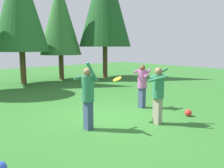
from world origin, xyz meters
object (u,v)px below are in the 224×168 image
at_px(frisbee, 117,79).
at_px(person_catcher, 142,83).
at_px(tree_right, 60,18).
at_px(ball_blue, 0,168).
at_px(person_bystander, 158,91).
at_px(person_thrower, 88,93).
at_px(tree_center, 19,2).
at_px(ball_red, 188,113).

bearing_deg(frisbee, person_catcher, 18.15).
bearing_deg(tree_right, ball_blue, -124.34).
height_order(person_bystander, tree_right, tree_right).
bearing_deg(tree_right, frisbee, -109.91).
relative_size(ball_blue, tree_right, 0.04).
bearing_deg(person_bystander, person_thrower, 25.95).
bearing_deg(person_bystander, tree_center, -36.18).
bearing_deg(person_bystander, ball_red, -134.58).
bearing_deg(ball_blue, person_thrower, 18.86).
bearing_deg(tree_center, person_bystander, -89.47).
height_order(person_thrower, ball_blue, person_thrower).
xyz_separation_m(person_thrower, ball_red, (3.23, -1.14, -0.91)).
distance_m(ball_blue, ball_red, 5.81).
bearing_deg(frisbee, ball_blue, -166.10).
xyz_separation_m(person_bystander, ball_blue, (-4.41, 0.07, -0.88)).
relative_size(person_thrower, ball_blue, 7.85).
bearing_deg(person_thrower, ball_blue, -162.74).
bearing_deg(ball_red, ball_blue, 177.42).
relative_size(tree_center, tree_right, 1.15).
xyz_separation_m(person_thrower, person_bystander, (1.83, -0.95, -0.03)).
xyz_separation_m(person_catcher, tree_center, (-1.17, 8.56, 3.89)).
xyz_separation_m(person_thrower, tree_right, (4.55, 9.56, 3.18)).
bearing_deg(person_bystander, frisbee, 0.00).
relative_size(person_catcher, ball_blue, 6.69).
bearing_deg(tree_center, ball_blue, -113.21).
distance_m(person_thrower, tree_right, 11.05).
xyz_separation_m(person_catcher, tree_right, (1.64, 8.93, 3.25)).
distance_m(frisbee, tree_right, 10.54).
relative_size(ball_red, tree_center, 0.03).
height_order(ball_red, tree_right, tree_right).
relative_size(person_catcher, ball_red, 7.13).
bearing_deg(frisbee, person_bystander, -53.29).
bearing_deg(tree_right, person_thrower, -115.49).
height_order(person_thrower, tree_center, tree_center).
relative_size(person_thrower, person_bystander, 1.13).
distance_m(person_catcher, frisbee, 1.94).
bearing_deg(person_thrower, frisbee, 0.00).
bearing_deg(ball_red, person_catcher, 100.13).
bearing_deg(tree_center, person_catcher, -82.21).
bearing_deg(person_catcher, tree_center, -100.36).
bearing_deg(tree_center, tree_right, 7.47).
xyz_separation_m(tree_center, tree_right, (2.81, 0.37, -0.64)).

